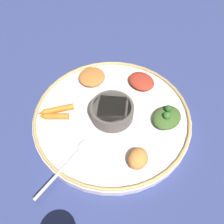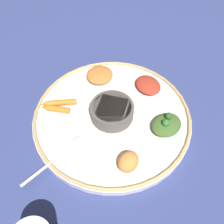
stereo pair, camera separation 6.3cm
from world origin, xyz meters
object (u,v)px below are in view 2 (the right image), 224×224
object	(u,v)px
center_bowl	(112,111)
spoon	(64,152)
carrot_outer	(56,109)
greens_pile	(166,124)
carrot_near_spoon	(59,103)

from	to	relation	value
center_bowl	spoon	world-z (taller)	center_bowl
spoon	carrot_outer	size ratio (longest dim) A/B	2.42
center_bowl	carrot_outer	xyz separation A→B (m)	(0.12, 0.07, -0.01)
greens_pile	carrot_near_spoon	xyz separation A→B (m)	(0.25, 0.11, -0.01)
center_bowl	spoon	xyz separation A→B (m)	(0.02, 0.15, -0.02)
spoon	carrot_outer	xyz separation A→B (m)	(0.10, -0.07, 0.00)
spoon	carrot_outer	bearing A→B (deg)	-35.92
spoon	carrot_near_spoon	size ratio (longest dim) A/B	2.33
spoon	greens_pile	xyz separation A→B (m)	(-0.14, -0.20, 0.01)
spoon	carrot_near_spoon	bearing A→B (deg)	-40.36
center_bowl	carrot_near_spoon	xyz separation A→B (m)	(0.13, 0.06, -0.01)
center_bowl	greens_pile	world-z (taller)	greens_pile
carrot_near_spoon	carrot_outer	size ratio (longest dim) A/B	1.04
carrot_near_spoon	greens_pile	bearing A→B (deg)	-156.94
spoon	carrot_near_spoon	xyz separation A→B (m)	(0.11, -0.09, 0.00)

